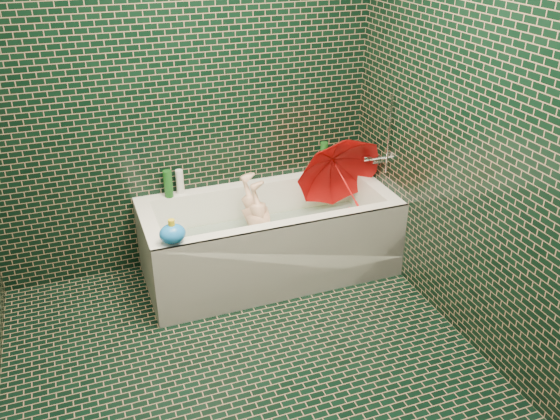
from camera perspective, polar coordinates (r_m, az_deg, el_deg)
name	(u,v)px	position (r m, az deg, el deg)	size (l,w,h in m)	color
floor	(255,383)	(3.36, -2.43, -16.33)	(2.80, 2.80, 0.00)	black
wall_back	(183,91)	(3.93, -9.36, 11.27)	(2.80, 2.80, 0.00)	black
wall_front	(421,385)	(1.58, 13.46, -16.06)	(2.80, 2.80, 0.00)	black
wall_right	(490,137)	(3.26, 19.52, 6.62)	(2.80, 2.80, 0.00)	black
bathtub	(270,246)	(4.11, -0.96, -3.48)	(1.70, 0.75, 0.55)	white
bath_mat	(269,252)	(4.15, -1.03, -4.02)	(1.35, 0.47, 0.01)	green
water	(269,234)	(4.08, -1.05, -2.29)	(1.48, 0.53, 0.00)	silver
faucet	(380,155)	(4.18, 9.56, 5.28)	(0.18, 0.19, 0.55)	silver
child	(264,233)	(4.06, -1.56, -2.26)	(0.31, 0.20, 0.85)	#E6B090
umbrella	(345,183)	(4.11, 6.30, 2.61)	(0.60, 0.60, 0.53)	red
soap_bottle_a	(353,168)	(4.50, 7.06, 4.02)	(0.09, 0.09, 0.23)	white
soap_bottle_b	(343,171)	(4.45, 6.04, 3.79)	(0.09, 0.09, 0.20)	#421E71
soap_bottle_c	(349,166)	(4.53, 6.67, 4.20)	(0.12, 0.12, 0.16)	#164D17
bottle_right_tall	(324,157)	(4.37, 4.24, 5.08)	(0.06, 0.06, 0.23)	#164D17
bottle_right_pump	(349,157)	(4.44, 6.69, 5.04)	(0.05, 0.05, 0.19)	silver
bottle_left_tall	(168,184)	(4.05, -10.71, 2.49)	(0.06, 0.06, 0.19)	#164D17
bottle_left_short	(180,182)	(4.09, -9.62, 2.68)	(0.05, 0.05, 0.17)	white
rubber_duck	(336,165)	(4.42, 5.43, 4.30)	(0.13, 0.11, 0.10)	yellow
bath_toy	(172,234)	(3.49, -10.31, -2.24)	(0.16, 0.13, 0.15)	blue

